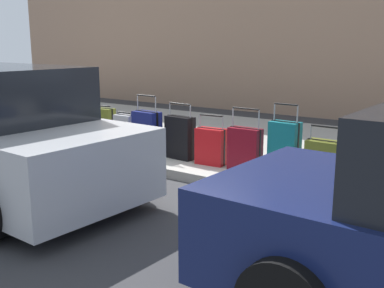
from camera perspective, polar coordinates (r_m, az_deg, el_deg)
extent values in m
plane|color=#333335|center=(6.97, -4.53, -3.93)|extent=(40.00, 40.00, 0.00)
cube|color=#9E9B93|center=(8.96, 5.71, 0.16)|extent=(18.00, 5.00, 0.14)
cube|color=#9EA0A8|center=(6.11, 20.19, -3.03)|extent=(0.37, 0.21, 0.53)
cube|color=black|center=(6.11, 20.19, -3.03)|extent=(0.37, 0.05, 0.54)
cylinder|color=gray|center=(6.00, 21.84, 0.29)|extent=(0.02, 0.02, 0.23)
cylinder|color=gray|center=(6.06, 19.08, 0.61)|extent=(0.02, 0.02, 0.23)
cylinder|color=black|center=(6.01, 20.53, 1.52)|extent=(0.30, 0.04, 0.02)
cylinder|color=black|center=(6.15, 21.43, -5.41)|extent=(0.04, 0.02, 0.04)
cylinder|color=black|center=(6.21, 18.63, -5.03)|extent=(0.04, 0.02, 0.04)
cube|color=#59601E|center=(6.33, 15.79, -2.10)|extent=(0.45, 0.27, 0.56)
cube|color=black|center=(6.33, 15.79, -2.10)|extent=(0.45, 0.06, 0.57)
cylinder|color=gray|center=(6.19, 17.62, 1.01)|extent=(0.02, 0.02, 0.19)
cylinder|color=gray|center=(6.32, 14.39, 1.42)|extent=(0.02, 0.02, 0.19)
cylinder|color=black|center=(6.23, 16.04, 2.06)|extent=(0.38, 0.04, 0.02)
cylinder|color=black|center=(6.33, 17.29, -4.61)|extent=(0.04, 0.02, 0.04)
cylinder|color=black|center=(6.46, 14.05, -4.08)|extent=(0.04, 0.02, 0.04)
cube|color=#0F606B|center=(6.49, 11.25, -0.62)|extent=(0.42, 0.26, 0.76)
cube|color=black|center=(6.49, 11.25, -0.62)|extent=(0.41, 0.07, 0.77)
cylinder|color=gray|center=(6.32, 12.82, 3.57)|extent=(0.02, 0.02, 0.24)
cylinder|color=gray|center=(6.48, 10.08, 3.89)|extent=(0.02, 0.02, 0.24)
cylinder|color=black|center=(6.38, 11.48, 4.79)|extent=(0.35, 0.04, 0.02)
cylinder|color=black|center=(6.50, 12.50, -3.90)|extent=(0.05, 0.02, 0.04)
cylinder|color=black|center=(6.66, 9.77, -3.41)|extent=(0.05, 0.02, 0.04)
cube|color=maroon|center=(6.69, 6.51, -0.68)|extent=(0.49, 0.22, 0.62)
cube|color=black|center=(6.69, 6.51, -0.68)|extent=(0.49, 0.05, 0.63)
cylinder|color=gray|center=(6.50, 8.21, 2.95)|extent=(0.02, 0.02, 0.28)
cylinder|color=gray|center=(6.71, 5.05, 3.31)|extent=(0.02, 0.02, 0.28)
cylinder|color=black|center=(6.58, 6.63, 4.33)|extent=(0.42, 0.04, 0.02)
cylinder|color=black|center=(6.65, 8.05, -3.35)|extent=(0.04, 0.02, 0.04)
cylinder|color=black|center=(6.86, 4.90, -2.80)|extent=(0.04, 0.02, 0.04)
cube|color=red|center=(7.01, 2.35, -0.31)|extent=(0.46, 0.26, 0.55)
cube|color=black|center=(7.01, 2.35, -0.31)|extent=(0.46, 0.07, 0.56)
cylinder|color=gray|center=(6.85, 3.81, 2.57)|extent=(0.02, 0.02, 0.20)
cylinder|color=gray|center=(7.04, 0.99, 2.85)|extent=(0.02, 0.02, 0.20)
cylinder|color=black|center=(6.92, 2.39, 3.52)|extent=(0.39, 0.05, 0.02)
cylinder|color=black|center=(6.98, 3.77, -2.52)|extent=(0.05, 0.02, 0.04)
cylinder|color=black|center=(7.17, 0.93, -2.10)|extent=(0.05, 0.02, 0.04)
cube|color=black|center=(7.35, -1.48, 0.79)|extent=(0.50, 0.25, 0.68)
cube|color=black|center=(7.35, -1.48, 0.79)|extent=(0.50, 0.08, 0.69)
cylinder|color=gray|center=(7.13, -0.21, 4.02)|extent=(0.02, 0.02, 0.20)
cylinder|color=gray|center=(7.42, -2.73, 4.32)|extent=(0.02, 0.02, 0.20)
cylinder|color=black|center=(7.26, -1.50, 4.95)|extent=(0.43, 0.06, 0.02)
cylinder|color=black|center=(7.28, -0.17, -1.88)|extent=(0.05, 0.02, 0.04)
cylinder|color=black|center=(7.56, -2.70, -1.35)|extent=(0.05, 0.02, 0.04)
cube|color=navy|center=(7.65, -5.54, 1.33)|extent=(0.49, 0.28, 0.71)
cube|color=black|center=(7.65, -5.54, 1.33)|extent=(0.49, 0.08, 0.73)
cylinder|color=gray|center=(7.43, -4.49, 4.83)|extent=(0.02, 0.02, 0.26)
cylinder|color=gray|center=(7.72, -6.70, 5.07)|extent=(0.02, 0.02, 0.26)
cylinder|color=black|center=(7.56, -5.64, 5.93)|extent=(0.41, 0.06, 0.02)
cylinder|color=black|center=(7.57, -4.36, -1.35)|extent=(0.05, 0.02, 0.04)
cylinder|color=black|center=(7.87, -6.58, -0.88)|extent=(0.05, 0.02, 0.04)
cube|color=#9EA0A8|center=(8.05, -8.25, 1.42)|extent=(0.35, 0.20, 0.61)
cube|color=black|center=(8.05, -8.25, 1.42)|extent=(0.36, 0.05, 0.62)
cylinder|color=gray|center=(7.90, -7.53, 3.62)|extent=(0.02, 0.02, 0.04)
cylinder|color=gray|center=(8.09, -9.09, 3.77)|extent=(0.02, 0.02, 0.04)
cylinder|color=black|center=(7.99, -8.33, 3.84)|extent=(0.29, 0.03, 0.02)
cylinder|color=black|center=(8.01, -7.39, -0.67)|extent=(0.04, 0.02, 0.04)
cylinder|color=black|center=(8.20, -8.98, -0.41)|extent=(0.04, 0.02, 0.04)
cube|color=#59601E|center=(8.37, -10.65, 2.01)|extent=(0.37, 0.24, 0.68)
cube|color=black|center=(8.37, -10.65, 2.01)|extent=(0.37, 0.07, 0.69)
cylinder|color=gray|center=(8.22, -9.96, 4.40)|extent=(0.02, 0.02, 0.04)
cylinder|color=gray|center=(8.42, -11.52, 4.51)|extent=(0.02, 0.02, 0.04)
cylinder|color=black|center=(8.32, -10.75, 4.59)|extent=(0.30, 0.05, 0.02)
cylinder|color=black|center=(8.34, -9.76, -0.23)|extent=(0.05, 0.02, 0.04)
cylinder|color=black|center=(8.53, -11.35, 0.00)|extent=(0.05, 0.02, 0.04)
cylinder|color=#99999E|center=(8.98, -14.17, 2.42)|extent=(0.20, 0.20, 0.65)
sphere|color=#99999E|center=(8.92, -14.30, 4.78)|extent=(0.21, 0.21, 0.21)
cylinder|color=#99999E|center=(9.09, -14.80, 2.71)|extent=(0.09, 0.10, 0.09)
cylinder|color=#99999E|center=(8.86, -13.55, 2.54)|extent=(0.09, 0.10, 0.09)
cylinder|color=#333338|center=(9.26, -17.01, 3.39)|extent=(0.15, 0.15, 0.92)
cylinder|color=black|center=(4.67, 21.11, -8.89)|extent=(0.65, 0.24, 0.64)
cylinder|color=black|center=(8.16, -21.82, -0.07)|extent=(0.65, 0.25, 0.64)
cylinder|color=black|center=(6.06, -8.92, -3.39)|extent=(0.65, 0.25, 0.64)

